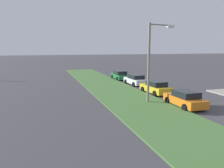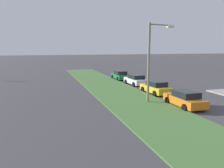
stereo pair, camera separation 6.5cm
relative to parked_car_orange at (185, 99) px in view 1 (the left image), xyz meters
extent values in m
cube|color=#477238|center=(5.43, 3.77, -0.66)|extent=(60.00, 6.00, 0.12)
cube|color=orange|center=(0.05, 0.00, -0.15)|extent=(4.30, 1.81, 0.70)
cube|color=black|center=(-0.15, 0.00, 0.48)|extent=(2.20, 1.61, 0.55)
cylinder|color=black|center=(1.40, 0.90, -0.40)|extent=(0.64, 0.22, 0.64)
cylinder|color=black|center=(1.40, -0.90, -0.40)|extent=(0.64, 0.22, 0.64)
cylinder|color=black|center=(-1.30, 0.90, -0.40)|extent=(0.64, 0.22, 0.64)
cylinder|color=black|center=(-1.30, -0.90, -0.40)|extent=(0.64, 0.22, 0.64)
cube|color=gold|center=(6.00, -0.30, -0.15)|extent=(4.40, 2.05, 0.70)
cube|color=black|center=(5.80, -0.31, 0.48)|extent=(2.29, 1.73, 0.55)
cylinder|color=black|center=(7.29, 0.68, -0.40)|extent=(0.65, 0.26, 0.64)
cylinder|color=black|center=(7.40, -1.12, -0.40)|extent=(0.65, 0.26, 0.64)
cylinder|color=black|center=(4.60, 0.52, -0.40)|extent=(0.65, 0.26, 0.64)
cylinder|color=black|center=(4.70, -1.27, -0.40)|extent=(0.65, 0.26, 0.64)
cube|color=silver|center=(12.32, -0.52, -0.15)|extent=(4.39, 2.03, 0.70)
cube|color=black|center=(12.12, -0.53, 0.48)|extent=(2.28, 1.71, 0.55)
cylinder|color=black|center=(13.62, 0.45, -0.40)|extent=(0.65, 0.25, 0.64)
cylinder|color=black|center=(13.71, -1.34, -0.40)|extent=(0.65, 0.25, 0.64)
cylinder|color=black|center=(10.92, 0.31, -0.40)|extent=(0.65, 0.25, 0.64)
cylinder|color=black|center=(11.02, -1.49, -0.40)|extent=(0.65, 0.25, 0.64)
cube|color=#1E6B38|center=(17.99, -0.17, -0.15)|extent=(4.31, 1.83, 0.70)
cube|color=black|center=(17.79, -0.17, 0.48)|extent=(2.21, 1.62, 0.55)
cylinder|color=black|center=(19.33, 0.74, -0.40)|extent=(0.64, 0.22, 0.64)
cylinder|color=black|center=(19.35, -1.06, -0.40)|extent=(0.64, 0.22, 0.64)
cylinder|color=black|center=(16.63, 0.72, -0.40)|extent=(0.64, 0.22, 0.64)
cylinder|color=black|center=(16.65, -1.08, -0.40)|extent=(0.64, 0.22, 0.64)
cylinder|color=gray|center=(2.30, 2.51, 3.03)|extent=(0.24, 0.24, 7.50)
cylinder|color=gray|center=(2.48, 1.32, 6.63)|extent=(0.48, 2.39, 0.12)
cube|color=silver|center=(2.66, 0.13, 6.53)|extent=(0.46, 0.75, 0.24)
camera|label=1|loc=(-16.58, 12.02, 4.55)|focal=35.72mm
camera|label=2|loc=(-16.60, 11.96, 4.55)|focal=35.72mm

